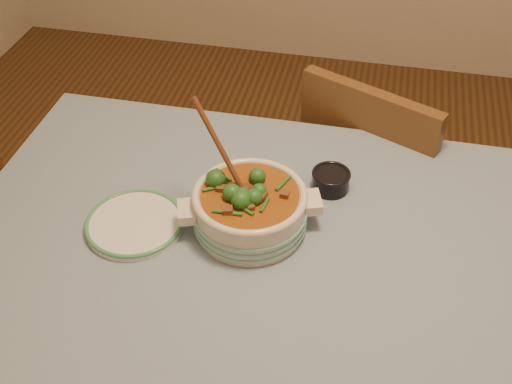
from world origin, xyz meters
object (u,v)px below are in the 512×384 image
(condiment_bowl, at_px, (331,179))
(chair_far, at_px, (374,181))
(stew_casserole, at_px, (250,206))
(dining_table, at_px, (322,303))
(white_plate, at_px, (135,223))

(condiment_bowl, height_order, chair_far, chair_far)
(stew_casserole, xyz_separation_m, condiment_bowl, (0.16, 0.17, -0.04))
(dining_table, xyz_separation_m, chair_far, (0.09, 0.65, -0.17))
(condiment_bowl, relative_size, chair_far, 0.11)
(dining_table, distance_m, condiment_bowl, 0.31)
(stew_casserole, bearing_deg, white_plate, -167.97)
(dining_table, xyz_separation_m, stew_casserole, (-0.19, 0.11, 0.16))
(white_plate, height_order, condiment_bowl, condiment_bowl)
(condiment_bowl, bearing_deg, stew_casserole, -132.86)
(white_plate, xyz_separation_m, condiment_bowl, (0.42, 0.23, 0.02))
(dining_table, distance_m, chair_far, 0.68)
(condiment_bowl, bearing_deg, white_plate, -151.33)
(stew_casserole, height_order, chair_far, stew_casserole)
(stew_casserole, xyz_separation_m, white_plate, (-0.26, -0.05, -0.05))
(white_plate, height_order, chair_far, chair_far)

